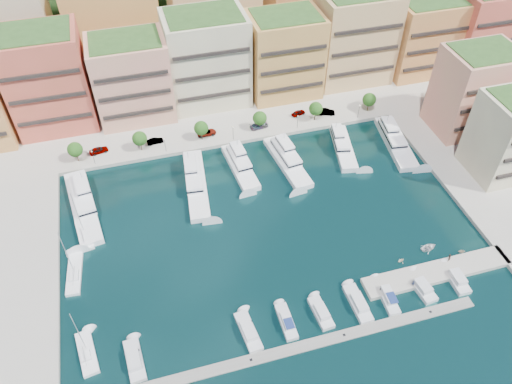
% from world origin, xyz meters
% --- Properties ---
extents(ground, '(400.00, 400.00, 0.00)m').
position_xyz_m(ground, '(0.00, 0.00, 0.00)').
color(ground, black).
rests_on(ground, ground).
extents(north_quay, '(220.00, 64.00, 2.00)m').
position_xyz_m(north_quay, '(0.00, 62.00, 0.00)').
color(north_quay, '#9E998E').
rests_on(north_quay, ground).
extents(hillside, '(240.00, 40.00, 58.00)m').
position_xyz_m(hillside, '(0.00, 110.00, 0.00)').
color(hillside, '#1C3C18').
rests_on(hillside, ground).
extents(south_pontoon, '(72.00, 2.20, 0.35)m').
position_xyz_m(south_pontoon, '(-3.00, -30.00, 0.00)').
color(south_pontoon, gray).
rests_on(south_pontoon, ground).
extents(finger_pier, '(32.00, 5.00, 2.00)m').
position_xyz_m(finger_pier, '(30.00, -22.00, 0.00)').
color(finger_pier, '#9E998E').
rests_on(finger_pier, ground).
extents(apartment_1, '(20.00, 16.50, 26.80)m').
position_xyz_m(apartment_1, '(-44.00, 51.99, 14.31)').
color(apartment_1, '#D35546').
rests_on(apartment_1, north_quay).
extents(apartment_2, '(20.00, 15.50, 22.80)m').
position_xyz_m(apartment_2, '(-23.00, 49.99, 12.31)').
color(apartment_2, tan).
rests_on(apartment_2, north_quay).
extents(apartment_3, '(22.00, 16.50, 25.80)m').
position_xyz_m(apartment_3, '(-2.00, 51.99, 13.81)').
color(apartment_3, beige).
rests_on(apartment_3, north_quay).
extents(apartment_4, '(20.00, 15.50, 23.80)m').
position_xyz_m(apartment_4, '(20.00, 49.99, 12.81)').
color(apartment_4, '#BD8846').
rests_on(apartment_4, north_quay).
extents(apartment_5, '(22.00, 16.50, 26.80)m').
position_xyz_m(apartment_5, '(42.00, 51.99, 14.31)').
color(apartment_5, tan).
rests_on(apartment_5, north_quay).
extents(apartment_6, '(20.00, 15.50, 22.80)m').
position_xyz_m(apartment_6, '(64.00, 49.99, 12.31)').
color(apartment_6, '#BC8645').
rests_on(apartment_6, north_quay).
extents(apartment_7, '(22.00, 16.50, 24.80)m').
position_xyz_m(apartment_7, '(84.00, 47.99, 13.31)').
color(apartment_7, '#D35546').
rests_on(apartment_7, north_quay).
extents(apartment_east_a, '(18.00, 14.50, 22.80)m').
position_xyz_m(apartment_east_a, '(62.00, 19.99, 12.31)').
color(apartment_east_a, tan).
rests_on(apartment_east_a, east_quay).
extents(backblock_0, '(26.00, 18.00, 30.00)m').
position_xyz_m(backblock_0, '(-55.00, 74.00, 16.00)').
color(backblock_0, beige).
rests_on(backblock_0, north_quay).
extents(backblock_1, '(26.00, 18.00, 30.00)m').
position_xyz_m(backblock_1, '(-25.00, 74.00, 16.00)').
color(backblock_1, '#BD8846').
rests_on(backblock_1, north_quay).
extents(backblock_2, '(26.00, 18.00, 30.00)m').
position_xyz_m(backblock_2, '(5.00, 74.00, 16.00)').
color(backblock_2, tan).
rests_on(backblock_2, north_quay).
extents(backblock_3, '(26.00, 18.00, 30.00)m').
position_xyz_m(backblock_3, '(35.00, 74.00, 16.00)').
color(backblock_3, '#BC8645').
rests_on(backblock_3, north_quay).
extents(tree_0, '(3.80, 3.80, 5.65)m').
position_xyz_m(tree_0, '(-40.00, 33.50, 4.74)').
color(tree_0, '#473323').
rests_on(tree_0, north_quay).
extents(tree_1, '(3.80, 3.80, 5.65)m').
position_xyz_m(tree_1, '(-24.00, 33.50, 4.74)').
color(tree_1, '#473323').
rests_on(tree_1, north_quay).
extents(tree_2, '(3.80, 3.80, 5.65)m').
position_xyz_m(tree_2, '(-8.00, 33.50, 4.74)').
color(tree_2, '#473323').
rests_on(tree_2, north_quay).
extents(tree_3, '(3.80, 3.80, 5.65)m').
position_xyz_m(tree_3, '(8.00, 33.50, 4.74)').
color(tree_3, '#473323').
rests_on(tree_3, north_quay).
extents(tree_4, '(3.80, 3.80, 5.65)m').
position_xyz_m(tree_4, '(24.00, 33.50, 4.74)').
color(tree_4, '#473323').
rests_on(tree_4, north_quay).
extents(tree_5, '(3.80, 3.80, 5.65)m').
position_xyz_m(tree_5, '(40.00, 33.50, 4.74)').
color(tree_5, '#473323').
rests_on(tree_5, north_quay).
extents(lamppost_0, '(0.30, 0.30, 4.20)m').
position_xyz_m(lamppost_0, '(-36.00, 31.20, 3.83)').
color(lamppost_0, black).
rests_on(lamppost_0, north_quay).
extents(lamppost_1, '(0.30, 0.30, 4.20)m').
position_xyz_m(lamppost_1, '(-18.00, 31.20, 3.83)').
color(lamppost_1, black).
rests_on(lamppost_1, north_quay).
extents(lamppost_2, '(0.30, 0.30, 4.20)m').
position_xyz_m(lamppost_2, '(0.00, 31.20, 3.83)').
color(lamppost_2, black).
rests_on(lamppost_2, north_quay).
extents(lamppost_3, '(0.30, 0.30, 4.20)m').
position_xyz_m(lamppost_3, '(18.00, 31.20, 3.83)').
color(lamppost_3, black).
rests_on(lamppost_3, north_quay).
extents(lamppost_4, '(0.30, 0.30, 4.20)m').
position_xyz_m(lamppost_4, '(36.00, 31.20, 3.83)').
color(lamppost_4, black).
rests_on(lamppost_4, north_quay).
extents(yacht_0, '(8.20, 25.00, 7.30)m').
position_xyz_m(yacht_0, '(-39.54, 17.75, 1.21)').
color(yacht_0, white).
rests_on(yacht_0, ground).
extents(yacht_2, '(7.09, 24.37, 7.30)m').
position_xyz_m(yacht_2, '(-12.80, 18.00, 1.21)').
color(yacht_2, white).
rests_on(yacht_2, ground).
extents(yacht_3, '(5.98, 17.99, 7.30)m').
position_xyz_m(yacht_3, '(-0.94, 20.91, 1.21)').
color(yacht_3, white).
rests_on(yacht_3, ground).
extents(yacht_4, '(7.02, 20.98, 7.30)m').
position_xyz_m(yacht_4, '(11.09, 19.52, 1.09)').
color(yacht_4, white).
rests_on(yacht_4, ground).
extents(yacht_5, '(7.81, 18.30, 7.30)m').
position_xyz_m(yacht_5, '(27.01, 20.84, 1.21)').
color(yacht_5, white).
rests_on(yacht_5, ground).
extents(yacht_6, '(8.10, 22.00, 7.30)m').
position_xyz_m(yacht_6, '(41.28, 19.16, 1.21)').
color(yacht_6, white).
rests_on(yacht_6, ground).
extents(cruiser_0, '(3.46, 8.56, 2.55)m').
position_xyz_m(cruiser_0, '(-32.04, -24.59, 0.55)').
color(cruiser_0, silver).
rests_on(cruiser_0, ground).
extents(cruiser_3, '(3.62, 8.90, 2.55)m').
position_xyz_m(cruiser_3, '(-11.01, -24.59, 0.55)').
color(cruiser_3, silver).
rests_on(cruiser_3, ground).
extents(cruiser_4, '(2.35, 7.81, 2.66)m').
position_xyz_m(cruiser_4, '(-3.53, -24.60, 0.57)').
color(cruiser_4, silver).
rests_on(cruiser_4, ground).
extents(cruiser_5, '(3.08, 7.48, 2.55)m').
position_xyz_m(cruiser_5, '(3.48, -24.58, 0.55)').
color(cruiser_5, silver).
rests_on(cruiser_5, ground).
extents(cruiser_6, '(2.89, 8.84, 2.55)m').
position_xyz_m(cruiser_6, '(11.18, -24.60, 0.55)').
color(cruiser_6, silver).
rests_on(cruiser_6, ground).
extents(cruiser_7, '(2.88, 8.82, 2.66)m').
position_xyz_m(cruiser_7, '(17.36, -24.62, 0.57)').
color(cruiser_7, silver).
rests_on(cruiser_7, ground).
extents(cruiser_8, '(3.64, 7.75, 2.55)m').
position_xyz_m(cruiser_8, '(25.02, -24.58, 0.55)').
color(cruiser_8, silver).
rests_on(cruiser_8, ground).
extents(cruiser_9, '(2.96, 7.77, 2.55)m').
position_xyz_m(cruiser_9, '(32.83, -24.58, 0.55)').
color(cruiser_9, silver).
rests_on(cruiser_9, ground).
extents(sailboat_1, '(3.75, 10.90, 13.20)m').
position_xyz_m(sailboat_1, '(-41.98, -2.00, 0.30)').
color(sailboat_1, white).
rests_on(sailboat_1, ground).
extents(sailboat_2, '(4.04, 9.53, 13.20)m').
position_xyz_m(sailboat_2, '(-39.62, 8.22, 0.31)').
color(sailboat_2, white).
rests_on(sailboat_2, ground).
extents(sailboat_0, '(4.10, 9.36, 13.20)m').
position_xyz_m(sailboat_0, '(-40.20, -20.75, 0.31)').
color(sailboat_0, white).
rests_on(sailboat_0, ground).
extents(tender_3, '(1.87, 1.71, 0.84)m').
position_xyz_m(tender_3, '(38.02, -18.56, 0.42)').
color(tender_3, '#C5AE96').
rests_on(tender_3, ground).
extents(tender_1, '(1.77, 1.61, 0.81)m').
position_xyz_m(tender_1, '(24.34, -17.22, 0.41)').
color(tender_1, beige).
rests_on(tender_1, ground).
extents(tender_2, '(4.00, 3.14, 0.75)m').
position_xyz_m(tender_2, '(31.78, -15.70, 0.38)').
color(tender_2, silver).
rests_on(tender_2, ground).
extents(car_0, '(5.08, 2.85, 1.63)m').
position_xyz_m(car_0, '(-34.77, 35.41, 1.82)').
color(car_0, gray).
rests_on(car_0, north_quay).
extents(car_1, '(4.37, 1.79, 1.41)m').
position_xyz_m(car_1, '(-20.24, 35.31, 1.70)').
color(car_1, gray).
rests_on(car_1, north_quay).
extents(car_2, '(5.19, 2.42, 1.44)m').
position_xyz_m(car_2, '(-6.40, 35.16, 1.72)').
color(car_2, gray).
rests_on(car_2, north_quay).
extents(car_3, '(5.57, 3.08, 1.53)m').
position_xyz_m(car_3, '(8.04, 34.27, 1.76)').
color(car_3, gray).
rests_on(car_3, north_quay).
extents(car_4, '(4.41, 2.81, 1.40)m').
position_xyz_m(car_4, '(20.35, 36.97, 1.70)').
color(car_4, gray).
rests_on(car_4, north_quay).
extents(car_5, '(5.17, 3.10, 1.61)m').
position_xyz_m(car_5, '(27.99, 35.06, 1.81)').
color(car_5, gray).
rests_on(car_5, north_quay).
extents(person_0, '(0.58, 0.68, 1.57)m').
position_xyz_m(person_0, '(23.26, -23.90, 1.78)').
color(person_0, '#242D49').
rests_on(person_0, finger_pier).
extents(person_1, '(1.11, 0.97, 1.94)m').
position_xyz_m(person_1, '(33.41, -20.27, 1.97)').
color(person_1, '#47342A').
rests_on(person_1, finger_pier).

